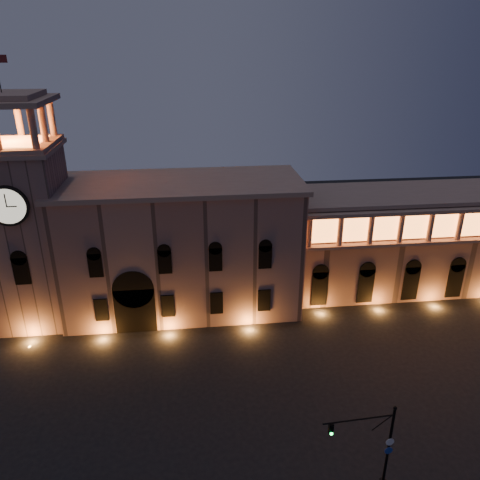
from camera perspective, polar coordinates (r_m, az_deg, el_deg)
The scene contains 5 objects.
ground at distance 48.10m, azimuth -3.96°, elevation -21.21°, with size 160.00×160.00×0.00m, color black.
government_building at distance 61.57m, azimuth -7.14°, elevation -0.79°, with size 30.80×12.80×17.60m.
clock_tower at distance 62.45m, azimuth -24.46°, elevation 1.27°, with size 9.80×9.80×32.40m.
colonnade_wing at distance 71.89m, azimuth 21.19°, elevation 0.11°, with size 40.60×11.50×14.50m.
traffic_light at distance 41.46m, azimuth 16.36°, elevation -23.00°, with size 5.98×0.82×8.21m.
Camera 1 is at (-0.81, -34.39, 33.63)m, focal length 35.00 mm.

